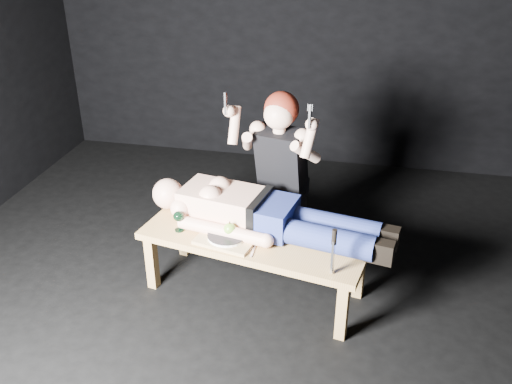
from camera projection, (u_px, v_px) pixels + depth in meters
ground at (252, 309)px, 3.72m from camera, size 5.00×5.00×0.00m
back_wall at (309, 11)px, 5.20m from camera, size 5.00×0.00×5.00m
table at (254, 264)px, 3.80m from camera, size 1.57×0.83×0.45m
lying_man at (268, 211)px, 3.70m from camera, size 1.67×0.78×0.28m
kneeling_woman at (285, 172)px, 4.06m from camera, size 0.88×0.94×1.33m
serving_tray at (227, 239)px, 3.64m from camera, size 0.43×0.35×0.02m
plate at (227, 236)px, 3.63m from camera, size 0.30×0.30×0.02m
apple at (230, 229)px, 3.61m from camera, size 0.08×0.08×0.08m
goblet at (179, 221)px, 3.72m from camera, size 0.08×0.08×0.15m
fork_flat at (201, 239)px, 3.66m from camera, size 0.08×0.15×0.01m
knife_flat at (253, 250)px, 3.53m from camera, size 0.01×0.16×0.01m
spoon_flat at (249, 242)px, 3.62m from camera, size 0.08×0.15×0.01m
carving_knife at (333, 252)px, 3.25m from camera, size 0.05×0.05×0.30m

